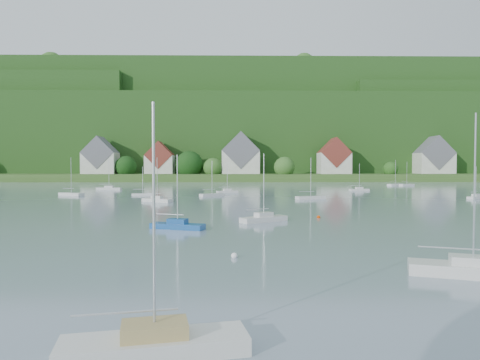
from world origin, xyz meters
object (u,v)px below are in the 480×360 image
object	(u,v)px
near_sailboat_1	(177,225)
near_sailboat_3	(264,218)
near_sailboat_2	(155,342)
near_sailboat_4	(473,269)

from	to	relation	value
near_sailboat_1	near_sailboat_3	distance (m)	10.80
near_sailboat_1	near_sailboat_2	xyz separation A→B (m)	(3.02, -29.51, 0.03)
near_sailboat_2	near_sailboat_4	xyz separation A→B (m)	(16.59, 10.14, 0.03)
near_sailboat_4	near_sailboat_1	bearing A→B (deg)	154.83
near_sailboat_1	near_sailboat_3	bearing A→B (deg)	50.03
near_sailboat_2	near_sailboat_3	size ratio (longest dim) A/B	1.10
near_sailboat_3	near_sailboat_4	bearing A→B (deg)	-100.21
near_sailboat_3	near_sailboat_4	distance (m)	27.09
near_sailboat_2	near_sailboat_3	distance (m)	35.69
near_sailboat_4	near_sailboat_2	bearing A→B (deg)	-129.10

